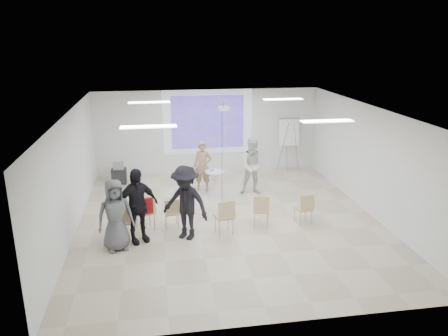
{
  "coord_description": "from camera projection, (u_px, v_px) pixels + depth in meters",
  "views": [
    {
      "loc": [
        -1.85,
        -10.79,
        4.86
      ],
      "look_at": [
        0.0,
        0.8,
        1.25
      ],
      "focal_mm": 35.0,
      "sensor_mm": 36.0,
      "label": 1
    }
  ],
  "objects": [
    {
      "name": "laptop",
      "position": [
        171.0,
        211.0,
        11.38
      ],
      "size": [
        0.32,
        0.25,
        0.02
      ],
      "primitive_type": "imported",
      "rotation": [
        0.0,
        0.0,
        3.26
      ],
      "color": "black",
      "rests_on": "chair_left_inner"
    },
    {
      "name": "wall_back",
      "position": [
        208.0,
        131.0,
        15.74
      ],
      "size": [
        8.0,
        0.1,
        3.0
      ],
      "primitive_type": "cube",
      "color": "silver",
      "rests_on": "floor"
    },
    {
      "name": "pedestal_table",
      "position": [
        215.0,
        181.0,
        13.81
      ],
      "size": [
        0.65,
        0.65,
        0.75
      ],
      "rotation": [
        0.0,
        0.0,
        -0.08
      ],
      "color": "silver",
      "rests_on": "floor"
    },
    {
      "name": "floor",
      "position": [
        229.0,
        222.0,
        11.9
      ],
      "size": [
        8.0,
        9.0,
        0.1
      ],
      "primitive_type": "cube",
      "color": "beige",
      "rests_on": "ground"
    },
    {
      "name": "projection_halo",
      "position": [
        208.0,
        122.0,
        15.58
      ],
      "size": [
        3.2,
        0.01,
        2.3
      ],
      "primitive_type": "cube",
      "color": "silver",
      "rests_on": "wall_back"
    },
    {
      "name": "fluor_panel_nw",
      "position": [
        149.0,
        102.0,
        12.6
      ],
      "size": [
        1.2,
        0.3,
        0.02
      ],
      "primitive_type": "cube",
      "color": "white",
      "rests_on": "ceiling"
    },
    {
      "name": "av_cart",
      "position": [
        119.0,
        174.0,
        14.7
      ],
      "size": [
        0.49,
        0.4,
        0.74
      ],
      "rotation": [
        0.0,
        0.0,
        -0.01
      ],
      "color": "black",
      "rests_on": "floor"
    },
    {
      "name": "audience_mid",
      "position": [
        185.0,
        198.0,
        10.56
      ],
      "size": [
        1.56,
        1.4,
        2.12
      ],
      "primitive_type": "imported",
      "rotation": [
        0.0,
        0.0,
        -0.61
      ],
      "color": "black",
      "rests_on": "floor"
    },
    {
      "name": "controller_left",
      "position": [
        207.0,
        152.0,
        14.09
      ],
      "size": [
        0.07,
        0.12,
        0.04
      ],
      "primitive_type": "cube",
      "rotation": [
        0.0,
        0.0,
        -0.31
      ],
      "color": "white",
      "rests_on": "player_left"
    },
    {
      "name": "wall_right",
      "position": [
        373.0,
        161.0,
        12.06
      ],
      "size": [
        0.1,
        9.0,
        3.0
      ],
      "primitive_type": "cube",
      "color": "silver",
      "rests_on": "floor"
    },
    {
      "name": "fluor_panel_se",
      "position": [
        327.0,
        121.0,
        9.9
      ],
      "size": [
        1.2,
        0.3,
        0.02
      ],
      "primitive_type": "cube",
      "color": "white",
      "rests_on": "ceiling"
    },
    {
      "name": "chair_center",
      "position": [
        225.0,
        215.0,
        10.88
      ],
      "size": [
        0.51,
        0.54,
        0.93
      ],
      "rotation": [
        0.0,
        0.0,
        0.19
      ],
      "color": "tan",
      "rests_on": "floor"
    },
    {
      "name": "chair_right_inner",
      "position": [
        261.0,
        209.0,
        11.33
      ],
      "size": [
        0.5,
        0.52,
        0.88
      ],
      "rotation": [
        0.0,
        0.0,
        -0.23
      ],
      "color": "tan",
      "rests_on": "floor"
    },
    {
      "name": "audience_left",
      "position": [
        136.0,
        201.0,
        10.38
      ],
      "size": [
        1.44,
        1.2,
        2.13
      ],
      "primitive_type": "imported",
      "rotation": [
        0.0,
        0.0,
        0.43
      ],
      "color": "black",
      "rests_on": "floor"
    },
    {
      "name": "chair_left_mid",
      "position": [
        146.0,
        210.0,
        11.13
      ],
      "size": [
        0.58,
        0.6,
        0.95
      ],
      "rotation": [
        0.0,
        0.0,
        0.33
      ],
      "color": "tan",
      "rests_on": "floor"
    },
    {
      "name": "chair_far_left",
      "position": [
        124.0,
        220.0,
        10.59
      ],
      "size": [
        0.47,
        0.5,
        0.92
      ],
      "rotation": [
        0.0,
        0.0,
        0.1
      ],
      "color": "tan",
      "rests_on": "floor"
    },
    {
      "name": "wall_left",
      "position": [
        68.0,
        175.0,
        10.84
      ],
      "size": [
        0.1,
        9.0,
        3.0
      ],
      "primitive_type": "cube",
      "color": "silver",
      "rests_on": "floor"
    },
    {
      "name": "fluor_panel_ne",
      "position": [
        283.0,
        99.0,
        13.2
      ],
      "size": [
        1.2,
        0.3,
        0.02
      ],
      "primitive_type": "cube",
      "color": "white",
      "rests_on": "ceiling"
    },
    {
      "name": "projection_image",
      "position": [
        208.0,
        122.0,
        15.56
      ],
      "size": [
        2.6,
        0.01,
        1.9
      ],
      "primitive_type": "cube",
      "color": "#4A36B8",
      "rests_on": "wall_back"
    },
    {
      "name": "player_left",
      "position": [
        203.0,
        163.0,
        13.92
      ],
      "size": [
        0.78,
        0.64,
        1.84
      ],
      "primitive_type": "imported",
      "rotation": [
        0.0,
        0.0,
        -0.31
      ],
      "color": "#9F8062",
      "rests_on": "floor"
    },
    {
      "name": "flipchart_easel",
      "position": [
        289.0,
        132.0,
        15.77
      ],
      "size": [
        0.86,
        0.65,
        1.99
      ],
      "rotation": [
        0.0,
        0.0,
        0.02
      ],
      "color": "gray",
      "rests_on": "floor"
    },
    {
      "name": "chair_left_inner",
      "position": [
        172.0,
        211.0,
        11.28
      ],
      "size": [
        0.42,
        0.45,
        0.81
      ],
      "rotation": [
        0.0,
        0.0,
        0.11
      ],
      "color": "tan",
      "rests_on": "floor"
    },
    {
      "name": "red_jacket",
      "position": [
        144.0,
        206.0,
        10.95
      ],
      "size": [
        0.44,
        0.23,
        0.41
      ],
      "primitive_type": "cube",
      "rotation": [
        0.0,
        0.0,
        0.33
      ],
      "color": "#A11317",
      "rests_on": "chair_left_mid"
    },
    {
      "name": "fluor_panel_sw",
      "position": [
        148.0,
        127.0,
        9.3
      ],
      "size": [
        1.2,
        0.3,
        0.02
      ],
      "primitive_type": "cube",
      "color": "white",
      "rests_on": "ceiling"
    },
    {
      "name": "audience_outer",
      "position": [
        115.0,
        211.0,
        10.04
      ],
      "size": [
        1.08,
        0.86,
        1.92
      ],
      "primitive_type": "imported",
      "rotation": [
        0.0,
        0.0,
        0.29
      ],
      "color": "slate",
      "rests_on": "floor"
    },
    {
      "name": "ceiling_projector",
      "position": [
        224.0,
        113.0,
        12.52
      ],
      "size": [
        0.3,
        0.25,
        3.0
      ],
      "color": "white",
      "rests_on": "ceiling"
    },
    {
      "name": "ceiling",
      "position": [
        229.0,
        109.0,
        10.99
      ],
      "size": [
        8.0,
        9.0,
        0.1
      ],
      "primitive_type": "cube",
      "color": "white",
      "rests_on": "wall_back"
    },
    {
      "name": "player_right",
      "position": [
        254.0,
        163.0,
        13.6
      ],
      "size": [
        1.06,
        0.9,
        2.01
      ],
      "primitive_type": "imported",
      "rotation": [
        0.0,
        0.0,
        -0.14
      ],
      "color": "white",
      "rests_on": "floor"
    },
    {
      "name": "controller_right",
      "position": [
        247.0,
        151.0,
        13.71
      ],
      "size": [
        0.05,
        0.12,
        0.04
      ],
      "primitive_type": "cube",
      "rotation": [
        0.0,
        0.0,
        -0.14
      ],
      "color": "white",
      "rests_on": "player_right"
    },
    {
      "name": "chair_right_far",
      "position": [
        305.0,
        207.0,
        11.5
      ],
      "size": [
        0.47,
        0.5,
        0.86
      ],
      "rotation": [
        0.0,
        0.0,
        0.18
      ],
      "color": "tan",
      "rests_on": "floor"
    }
  ]
}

